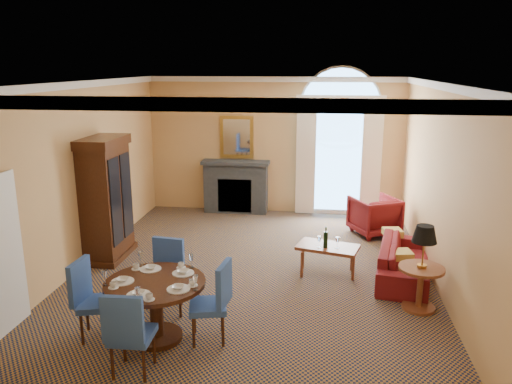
# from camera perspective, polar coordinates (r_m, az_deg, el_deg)

# --- Properties ---
(ground) EXTENTS (7.50, 7.50, 0.00)m
(ground) POSITION_cam_1_polar(r_m,az_deg,el_deg) (8.69, -0.45, -9.16)
(ground) COLOR #141F40
(ground) RESTS_ON ground
(room_envelope) EXTENTS (6.04, 7.52, 3.45)m
(room_envelope) POSITION_cam_1_polar(r_m,az_deg,el_deg) (8.68, -0.02, 8.04)
(room_envelope) COLOR tan
(room_envelope) RESTS_ON ground
(armoire) EXTENTS (0.64, 1.14, 2.23)m
(armoire) POSITION_cam_1_polar(r_m,az_deg,el_deg) (9.41, -16.76, -0.97)
(armoire) COLOR black
(armoire) RESTS_ON ground
(dining_table) EXTENTS (1.28, 1.28, 1.01)m
(dining_table) POSITION_cam_1_polar(r_m,az_deg,el_deg) (6.62, -11.39, -11.61)
(dining_table) COLOR black
(dining_table) RESTS_ON ground
(dining_chair_north) EXTENTS (0.57, 0.57, 1.05)m
(dining_chair_north) POSITION_cam_1_polar(r_m,az_deg,el_deg) (7.36, -10.05, -8.81)
(dining_chair_north) COLOR #264996
(dining_chair_north) RESTS_ON ground
(dining_chair_south) EXTENTS (0.49, 0.50, 1.05)m
(dining_chair_south) POSITION_cam_1_polar(r_m,az_deg,el_deg) (5.95, -14.44, -14.95)
(dining_chair_south) COLOR #264996
(dining_chair_south) RESTS_ON ground
(dining_chair_east) EXTENTS (0.56, 0.56, 1.05)m
(dining_chair_east) POSITION_cam_1_polar(r_m,az_deg,el_deg) (6.50, -4.63, -11.86)
(dining_chair_east) COLOR #264996
(dining_chair_east) RESTS_ON ground
(dining_chair_west) EXTENTS (0.58, 0.58, 1.05)m
(dining_chair_west) POSITION_cam_1_polar(r_m,az_deg,el_deg) (6.90, -18.53, -10.99)
(dining_chair_west) COLOR #264996
(dining_chair_west) RESTS_ON ground
(sofa) EXTENTS (1.13, 2.11, 0.58)m
(sofa) POSITION_cam_1_polar(r_m,az_deg,el_deg) (8.76, 16.60, -7.53)
(sofa) COLOR maroon
(sofa) RESTS_ON ground
(armchair) EXTENTS (1.17, 1.18, 0.80)m
(armchair) POSITION_cam_1_polar(r_m,az_deg,el_deg) (10.72, 13.37, -2.64)
(armchair) COLOR maroon
(armchair) RESTS_ON ground
(coffee_table) EXTENTS (1.11, 0.80, 0.87)m
(coffee_table) POSITION_cam_1_polar(r_m,az_deg,el_deg) (8.54, 8.19, -6.35)
(coffee_table) COLOR brown
(coffee_table) RESTS_ON ground
(side_table) EXTENTS (0.65, 0.65, 1.25)m
(side_table) POSITION_cam_1_polar(r_m,az_deg,el_deg) (7.56, 18.50, -7.23)
(side_table) COLOR brown
(side_table) RESTS_ON ground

